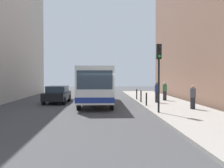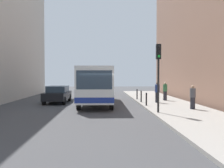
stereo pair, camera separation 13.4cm
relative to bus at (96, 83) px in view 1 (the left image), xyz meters
The scene contains 11 objects.
ground_plane 4.79m from the bus, 86.20° to the right, with size 80.00×80.00×0.00m, color #424244.
sidewalk 7.42m from the bus, 38.07° to the right, with size 4.40×40.00×0.15m, color #9E9991.
bus is the anchor object (origin of this frame).
car_beside_bus 3.62m from the bus, 166.65° to the left, with size 1.95×4.44×1.48m.
traffic_light 7.71m from the bus, 59.59° to the right, with size 0.28×0.33×4.10m.
bollard_near 4.86m from the bus, 37.71° to the right, with size 0.11×0.11×0.95m, color black.
bollard_mid 3.92m from the bus, ahead, with size 0.11×0.11×0.95m, color black.
bollard_far 4.53m from the bus, 31.54° to the left, with size 0.11×0.11×0.95m, color black.
pedestrian_near_signal 8.24m from the bus, 37.88° to the right, with size 0.38×0.38×1.59m.
pedestrian_mid_sidewalk 5.12m from the bus, ahead, with size 0.38×0.38×1.72m.
pedestrian_far_sidewalk 6.27m from the bus, 10.56° to the left, with size 0.38×0.38×1.66m.
Camera 1 is at (0.05, -17.68, 2.36)m, focal length 42.11 mm.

